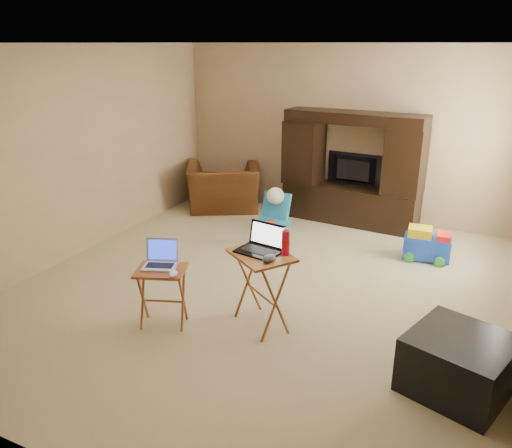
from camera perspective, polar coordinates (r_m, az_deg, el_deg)
The scene contains 19 objects.
floor at distance 5.47m, azimuth 0.90°, elevation -7.26°, with size 5.50×5.50×0.00m, color #CBBA8C.
ceiling at distance 4.86m, azimuth 1.07°, elevation 19.96°, with size 5.50×5.50×0.00m, color silver.
wall_back at distance 7.56m, azimuth 9.74°, elevation 10.15°, with size 5.00×5.00×0.00m, color tan.
wall_front at distance 2.89m, azimuth -22.26°, elevation -7.21°, with size 5.00×5.00×0.00m, color tan.
wall_left at distance 6.44m, azimuth -19.94°, elevation 7.57°, with size 5.50×5.50×0.00m, color tan.
entertainment_center at distance 7.32m, azimuth 10.88°, elevation 6.21°, with size 1.97×0.49×1.61m, color black.
television at distance 7.39m, azimuth 11.00°, elevation 6.06°, with size 0.82×0.11×0.47m, color black.
recliner at distance 7.93m, azimuth -3.71°, elevation 4.24°, with size 1.10×0.96×0.72m, color #44220E.
child_rocker at distance 7.00m, azimuth 1.82°, elevation 1.31°, with size 0.40×0.45×0.53m, color #1C6E9A, non-canonical shape.
plush_toy at distance 6.45m, azimuth 1.59°, elevation -1.12°, with size 0.33×0.27×0.36m, color red, non-canonical shape.
push_toy at distance 6.41m, azimuth 18.98°, elevation -2.15°, with size 0.55×0.39×0.41m, color blue, non-canonical shape.
ottoman at distance 4.19m, azimuth 22.14°, elevation -14.58°, with size 0.70×0.70×0.45m, color black.
tray_table_left at distance 4.74m, azimuth -10.61°, elevation -8.24°, with size 0.44×0.35×0.57m, color #974E24.
tray_table_right at distance 4.62m, azimuth 0.59°, elevation -7.57°, with size 0.56×0.45×0.73m, color #925523.
laptop_left at distance 4.60m, azimuth -11.02°, elevation -3.53°, with size 0.30×0.25×0.24m, color silver.
laptop_right at distance 4.45m, azimuth 0.25°, elevation -1.84°, with size 0.38×0.31×0.24m, color black.
mouse_left at distance 4.45m, azimuth -9.45°, elevation -5.61°, with size 0.07×0.12×0.05m, color white.
mouse_right at distance 4.30m, azimuth 1.51°, elevation -3.93°, with size 0.09×0.15×0.06m, color #3C3D41.
water_bottle at distance 4.42m, azimuth 3.40°, elevation -2.16°, with size 0.07×0.07×0.22m, color red.
Camera 1 is at (2.00, -4.43, 2.50)m, focal length 35.00 mm.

